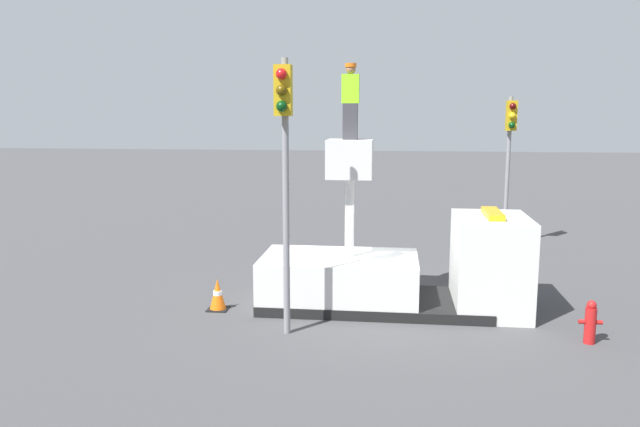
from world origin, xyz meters
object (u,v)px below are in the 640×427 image
traffic_light_across (510,141)px  traffic_light_pole (284,143)px  worker (350,102)px  traffic_cone_rear (218,295)px  bucket_truck (400,272)px  fire_hydrant (590,322)px

traffic_light_across → traffic_light_pole: bearing=-123.1°
worker → traffic_cone_rear: (-3.09, -0.69, -4.56)m
bucket_truck → worker: worker is taller
worker → traffic_cone_rear: 5.56m
bucket_truck → traffic_light_pole: traffic_light_pole is taller
worker → traffic_light_across: bearing=55.5°
worker → traffic_light_pole: 2.64m
traffic_light_across → fire_hydrant: 9.64m
bucket_truck → worker: size_ratio=3.62×
bucket_truck → worker: bearing=180.0°
worker → traffic_cone_rear: worker is taller
bucket_truck → traffic_cone_rear: (-4.33, -0.69, -0.53)m
bucket_truck → fire_hydrant: (3.85, -1.92, -0.44)m
bucket_truck → traffic_light_pole: (-2.41, -2.20, 3.17)m
worker → fire_hydrant: size_ratio=1.92×
bucket_truck → traffic_light_across: traffic_light_across is taller
traffic_light_across → fire_hydrant: (0.17, -9.08, -3.24)m
traffic_cone_rear → worker: bearing=12.5°
traffic_light_across → fire_hydrant: size_ratio=5.72×
bucket_truck → fire_hydrant: bearing=-26.5°
worker → bucket_truck: bearing=0.0°
bucket_truck → traffic_light_across: 8.52m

